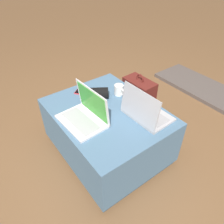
{
  "coord_description": "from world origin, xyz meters",
  "views": [
    {
      "loc": [
        1.09,
        -0.76,
        1.49
      ],
      "look_at": [
        0.12,
        -0.04,
        0.53
      ],
      "focal_mm": 35.0,
      "sensor_mm": 36.0,
      "label": 1
    }
  ],
  "objects_px": {
    "backpack": "(139,101)",
    "laptop_far": "(145,112)",
    "cell_phone": "(81,90)",
    "coffee_mug": "(119,90)",
    "wrist_brace": "(96,93)",
    "laptop_near": "(85,115)"
  },
  "relations": [
    {
      "from": "backpack",
      "to": "coffee_mug",
      "type": "bearing_deg",
      "value": 98.53
    },
    {
      "from": "laptop_near",
      "to": "wrist_brace",
      "type": "xyz_separation_m",
      "value": [
        -0.19,
        0.22,
        -0.01
      ]
    },
    {
      "from": "laptop_far",
      "to": "backpack",
      "type": "distance_m",
      "value": 0.61
    },
    {
      "from": "laptop_near",
      "to": "wrist_brace",
      "type": "bearing_deg",
      "value": 127.29
    },
    {
      "from": "wrist_brace",
      "to": "laptop_near",
      "type": "bearing_deg",
      "value": -49.22
    },
    {
      "from": "laptop_near",
      "to": "backpack",
      "type": "xyz_separation_m",
      "value": [
        -0.18,
        0.71,
        -0.28
      ]
    },
    {
      "from": "cell_phone",
      "to": "wrist_brace",
      "type": "height_order",
      "value": "wrist_brace"
    },
    {
      "from": "laptop_near",
      "to": "laptop_far",
      "type": "relative_size",
      "value": 1.05
    },
    {
      "from": "laptop_far",
      "to": "cell_phone",
      "type": "bearing_deg",
      "value": 15.43
    },
    {
      "from": "laptop_far",
      "to": "wrist_brace",
      "type": "relative_size",
      "value": 1.65
    },
    {
      "from": "cell_phone",
      "to": "backpack",
      "type": "relative_size",
      "value": 0.29
    },
    {
      "from": "laptop_near",
      "to": "cell_phone",
      "type": "bearing_deg",
      "value": 151.32
    },
    {
      "from": "backpack",
      "to": "laptop_far",
      "type": "bearing_deg",
      "value": 138.08
    },
    {
      "from": "laptop_near",
      "to": "cell_phone",
      "type": "distance_m",
      "value": 0.42
    },
    {
      "from": "wrist_brace",
      "to": "coffee_mug",
      "type": "xyz_separation_m",
      "value": [
        0.07,
        0.18,
        -0.0
      ]
    },
    {
      "from": "cell_phone",
      "to": "coffee_mug",
      "type": "bearing_deg",
      "value": -173.44
    },
    {
      "from": "backpack",
      "to": "wrist_brace",
      "type": "xyz_separation_m",
      "value": [
        -0.01,
        -0.49,
        0.28
      ]
    },
    {
      "from": "laptop_far",
      "to": "coffee_mug",
      "type": "distance_m",
      "value": 0.36
    },
    {
      "from": "cell_phone",
      "to": "backpack",
      "type": "bearing_deg",
      "value": -145.79
    },
    {
      "from": "cell_phone",
      "to": "coffee_mug",
      "type": "distance_m",
      "value": 0.35
    },
    {
      "from": "backpack",
      "to": "wrist_brace",
      "type": "height_order",
      "value": "wrist_brace"
    },
    {
      "from": "laptop_far",
      "to": "wrist_brace",
      "type": "distance_m",
      "value": 0.45
    }
  ]
}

